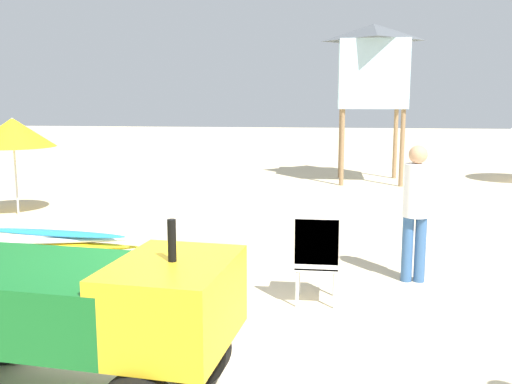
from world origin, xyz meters
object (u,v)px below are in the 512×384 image
at_px(stacked_plastic_chairs, 317,249).
at_px(beach_umbrella_mid, 13,132).
at_px(surfboard_pile, 59,247).
at_px(lifeguard_tower, 372,66).
at_px(lifeguard_near_center, 416,204).
at_px(utility_cart, 71,309).

distance_m(stacked_plastic_chairs, beach_umbrella_mid, 7.52).
relative_size(surfboard_pile, beach_umbrella_mid, 1.37).
xyz_separation_m(stacked_plastic_chairs, beach_umbrella_mid, (-6.05, 4.35, 1.00)).
bearing_deg(beach_umbrella_mid, lifeguard_tower, 37.05).
height_order(surfboard_pile, beach_umbrella_mid, beach_umbrella_mid).
bearing_deg(lifeguard_near_center, beach_umbrella_mid, 155.21).
height_order(utility_cart, lifeguard_near_center, lifeguard_near_center).
relative_size(lifeguard_tower, beach_umbrella_mid, 2.21).
relative_size(surfboard_pile, lifeguard_near_center, 1.52).
distance_m(stacked_plastic_chairs, surfboard_pile, 3.87).
bearing_deg(stacked_plastic_chairs, surfboard_pile, 161.87).
xyz_separation_m(utility_cart, surfboard_pile, (-1.89, 3.62, -0.55)).
height_order(surfboard_pile, lifeguard_tower, lifeguard_tower).
bearing_deg(beach_umbrella_mid, lifeguard_near_center, -24.79).
bearing_deg(lifeguard_near_center, stacked_plastic_chairs, -140.72).
bearing_deg(lifeguard_tower, stacked_plastic_chairs, -97.29).
bearing_deg(beach_umbrella_mid, surfboard_pile, -52.75).
xyz_separation_m(surfboard_pile, beach_umbrella_mid, (-2.40, 3.15, 1.41)).
xyz_separation_m(surfboard_pile, lifeguard_tower, (4.92, 8.67, 2.92)).
relative_size(lifeguard_near_center, lifeguard_tower, 0.41).
xyz_separation_m(stacked_plastic_chairs, lifeguard_near_center, (1.21, 0.99, 0.36)).
bearing_deg(beach_umbrella_mid, utility_cart, -57.68).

